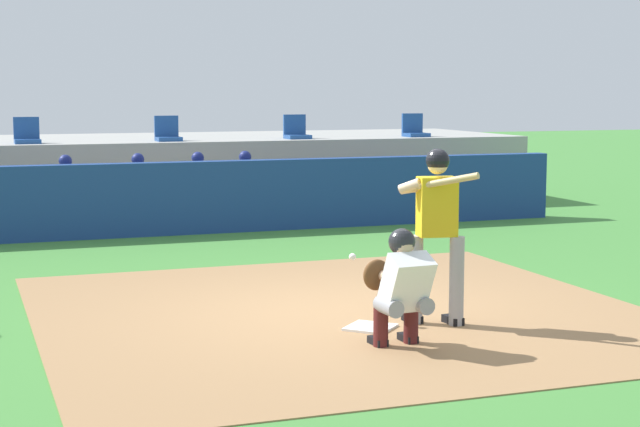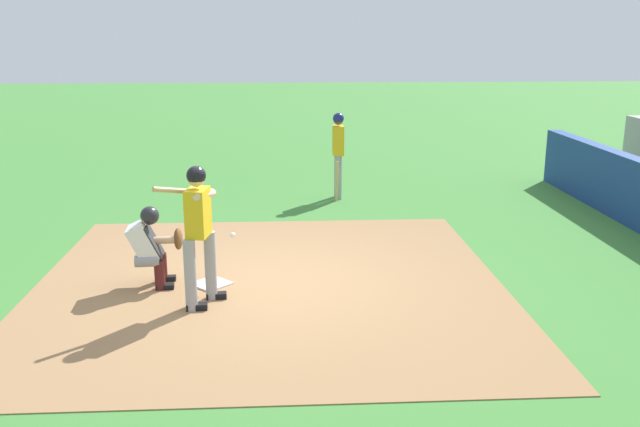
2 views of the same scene
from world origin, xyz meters
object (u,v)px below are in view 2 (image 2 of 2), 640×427
object	(u,v)px
home_plate	(211,284)
catcher_crouched	(152,244)
batter_at_plate	(199,227)
on_deck_batter	(338,150)

from	to	relation	value
home_plate	catcher_crouched	xyz separation A→B (m)	(-0.02, -0.77, 0.58)
batter_at_plate	home_plate	bearing A→B (deg)	176.51
home_plate	catcher_crouched	bearing A→B (deg)	-91.61
batter_at_plate	on_deck_batter	world-z (taller)	batter_at_plate
catcher_crouched	on_deck_batter	distance (m)	5.81
catcher_crouched	on_deck_batter	xyz separation A→B (m)	(-5.00, 2.93, 0.41)
batter_at_plate	catcher_crouched	size ratio (longest dim) A/B	1.24
on_deck_batter	batter_at_plate	bearing A→B (deg)	-21.09
on_deck_batter	catcher_crouched	bearing A→B (deg)	-30.37
batter_at_plate	on_deck_batter	distance (m)	6.12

